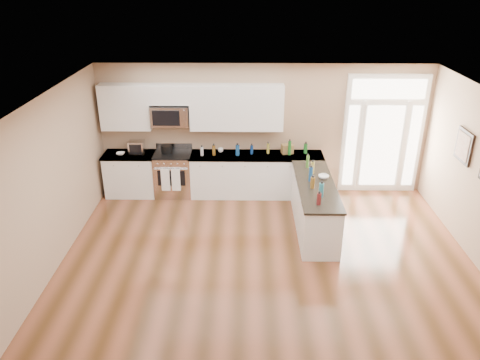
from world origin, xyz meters
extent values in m
plane|color=#4C2E15|center=(0.00, 0.00, 0.00)|extent=(8.00, 8.00, 0.00)
plane|color=tan|center=(0.00, 4.00, 1.40)|extent=(7.00, 0.00, 7.00)
plane|color=tan|center=(-3.50, 0.00, 1.40)|extent=(0.00, 8.00, 8.00)
plane|color=white|center=(0.00, 0.00, 2.80)|extent=(8.00, 8.00, 0.00)
cube|color=white|center=(-2.87, 3.69, 0.45)|extent=(1.06, 0.62, 0.90)
cube|color=black|center=(-2.87, 3.69, 0.05)|extent=(1.02, 0.52, 0.10)
cube|color=black|center=(-2.87, 3.69, 0.92)|extent=(1.10, 0.66, 0.04)
cube|color=white|center=(-0.16, 3.69, 0.45)|extent=(2.81, 0.62, 0.90)
cube|color=black|center=(-0.16, 3.69, 0.05)|extent=(2.77, 0.52, 0.10)
cube|color=black|center=(-0.16, 3.69, 0.92)|extent=(2.85, 0.66, 0.04)
cube|color=white|center=(0.93, 2.24, 0.45)|extent=(0.65, 2.28, 0.90)
cube|color=black|center=(0.93, 2.24, 0.05)|extent=(0.61, 2.18, 0.10)
cube|color=black|center=(0.93, 2.24, 0.92)|extent=(0.69, 2.32, 0.04)
cube|color=white|center=(-2.88, 3.83, 1.93)|extent=(1.04, 0.33, 0.95)
cube|color=white|center=(-0.57, 3.83, 1.93)|extent=(1.94, 0.33, 0.95)
cube|color=white|center=(-1.95, 3.83, 2.20)|extent=(0.82, 0.33, 0.40)
cube|color=silver|center=(-1.95, 3.80, 1.76)|extent=(0.78, 0.40, 0.42)
cube|color=black|center=(-2.01, 3.59, 1.76)|extent=(0.56, 0.01, 0.32)
cube|color=white|center=(2.55, 3.96, 1.30)|extent=(1.70, 0.08, 2.60)
cube|color=white|center=(2.55, 3.91, 1.05)|extent=(0.78, 0.02, 1.80)
cube|color=white|center=(1.89, 3.91, 1.05)|extent=(0.22, 0.02, 1.80)
cube|color=white|center=(3.21, 3.91, 1.05)|extent=(0.22, 0.02, 1.80)
cube|color=white|center=(2.55, 3.91, 2.30)|extent=(1.50, 0.02, 0.40)
cube|color=black|center=(3.47, 2.20, 1.70)|extent=(0.04, 0.58, 0.58)
cube|color=brown|center=(3.45, 2.20, 1.70)|extent=(0.01, 0.46, 0.46)
cube|color=silver|center=(-1.94, 3.69, 0.46)|extent=(0.79, 0.65, 0.92)
cube|color=black|center=(-1.94, 3.69, 0.94)|extent=(0.79, 0.60, 0.03)
cube|color=silver|center=(-1.94, 3.99, 1.01)|extent=(0.79, 0.04, 0.14)
cube|color=black|center=(-1.94, 3.36, 0.52)|extent=(0.58, 0.01, 0.34)
cylinder|color=silver|center=(-1.94, 3.34, 0.74)|extent=(0.70, 0.02, 0.02)
cube|color=white|center=(-2.06, 3.33, 0.50)|extent=(0.18, 0.02, 0.50)
cube|color=white|center=(-1.84, 3.33, 0.50)|extent=(0.18, 0.02, 0.50)
cylinder|color=black|center=(-2.07, 3.75, 1.04)|extent=(0.28, 0.28, 0.18)
cube|color=silver|center=(-2.70, 3.73, 1.08)|extent=(0.32, 0.26, 0.27)
cube|color=brown|center=(0.51, 3.78, 1.04)|extent=(0.27, 0.22, 0.20)
imported|color=white|center=(-3.04, 3.64, 0.96)|extent=(0.18, 0.18, 0.04)
imported|color=white|center=(1.09, 2.47, 0.97)|extent=(0.24, 0.24, 0.06)
imported|color=white|center=(-0.92, 3.82, 0.99)|extent=(0.12, 0.12, 0.09)
cylinder|color=#19591E|center=(0.90, 3.79, 1.05)|extent=(0.08, 0.08, 0.21)
cylinder|color=navy|center=(0.83, 2.35, 1.08)|extent=(0.07, 0.07, 0.27)
cylinder|color=brown|center=(-1.05, 3.64, 1.05)|extent=(0.07, 0.07, 0.21)
cylinder|color=olive|center=(0.10, 3.77, 1.05)|extent=(0.06, 0.06, 0.22)
cylinder|color=#26727F|center=(0.93, 1.70, 1.07)|extent=(0.09, 0.09, 0.25)
cylinder|color=#591919|center=(0.85, 1.40, 1.04)|extent=(0.08, 0.08, 0.20)
cylinder|color=#B2B2B7|center=(-1.30, 3.62, 1.03)|extent=(0.07, 0.07, 0.19)
cylinder|color=navy|center=(-0.25, 3.71, 1.04)|extent=(0.06, 0.06, 0.20)
cylinder|color=#3F7226|center=(0.85, 3.00, 1.06)|extent=(0.06, 0.06, 0.25)
cylinder|color=#19591E|center=(0.55, 3.69, 1.09)|extent=(0.06, 0.06, 0.30)
cylinder|color=navy|center=(-0.55, 3.64, 1.05)|extent=(0.08, 0.08, 0.23)
cylinder|color=brown|center=(0.83, 2.05, 1.04)|extent=(0.08, 0.08, 0.21)
cylinder|color=olive|center=(0.91, 2.70, 1.06)|extent=(0.07, 0.07, 0.23)
camera|label=1|loc=(-0.36, -5.58, 4.56)|focal=35.00mm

